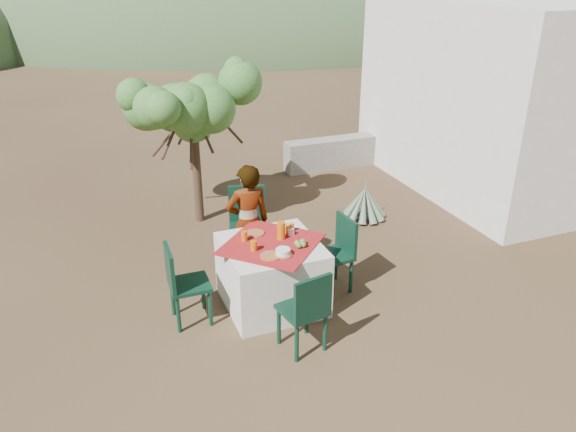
# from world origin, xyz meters

# --- Properties ---
(ground) EXTENTS (160.00, 160.00, 0.00)m
(ground) POSITION_xyz_m (0.00, 0.00, 0.00)
(ground) COLOR #372519
(ground) RESTS_ON ground
(table) EXTENTS (1.30, 1.30, 0.76)m
(table) POSITION_xyz_m (0.62, -0.46, 0.38)
(table) COLOR silver
(table) RESTS_ON ground
(chair_far) EXTENTS (0.57, 0.57, 0.99)m
(chair_far) POSITION_xyz_m (0.68, 0.57, 0.55)
(chair_far) COLOR black
(chair_far) RESTS_ON ground
(chair_near) EXTENTS (0.48, 0.48, 0.89)m
(chair_near) POSITION_xyz_m (0.65, -1.37, 0.49)
(chair_near) COLOR black
(chair_near) RESTS_ON ground
(chair_left) EXTENTS (0.42, 0.42, 0.89)m
(chair_left) POSITION_xyz_m (-0.36, -0.44, 0.50)
(chair_left) COLOR black
(chair_left) RESTS_ON ground
(chair_right) EXTENTS (0.45, 0.45, 0.89)m
(chair_right) POSITION_xyz_m (1.45, -0.41, 0.49)
(chair_right) COLOR black
(chair_right) RESTS_ON ground
(person) EXTENTS (0.53, 0.35, 1.44)m
(person) POSITION_xyz_m (0.57, 0.21, 0.72)
(person) COLOR #8C6651
(person) RESTS_ON ground
(shrub_tree) EXTENTS (1.72, 1.69, 2.02)m
(shrub_tree) POSITION_xyz_m (0.44, 2.08, 1.60)
(shrub_tree) COLOR #422D21
(shrub_tree) RESTS_ON ground
(agave) EXTENTS (0.65, 0.66, 0.69)m
(agave) POSITION_xyz_m (2.68, 1.19, 0.23)
(agave) COLOR slate
(agave) RESTS_ON ground
(guesthouse) EXTENTS (3.20, 4.20, 3.00)m
(guesthouse) POSITION_xyz_m (5.60, 1.80, 1.50)
(guesthouse) COLOR silver
(guesthouse) RESTS_ON ground
(stone_wall) EXTENTS (2.60, 0.35, 0.55)m
(stone_wall) POSITION_xyz_m (3.60, 3.40, 0.28)
(stone_wall) COLOR gray
(stone_wall) RESTS_ON ground
(hill_near_right) EXTENTS (48.00, 48.00, 20.00)m
(hill_near_right) POSITION_xyz_m (12.00, 36.00, 0.00)
(hill_near_right) COLOR #38502D
(hill_near_right) RESTS_ON ground
(hill_far_center) EXTENTS (60.00, 60.00, 24.00)m
(hill_far_center) POSITION_xyz_m (-4.00, 52.00, 0.00)
(hill_far_center) COLOR slate
(hill_far_center) RESTS_ON ground
(plate_far) EXTENTS (0.21, 0.21, 0.01)m
(plate_far) POSITION_xyz_m (0.53, -0.17, 0.77)
(plate_far) COLOR brown
(plate_far) RESTS_ON table
(plate_near) EXTENTS (0.22, 0.22, 0.01)m
(plate_near) POSITION_xyz_m (0.51, -0.73, 0.77)
(plate_near) COLOR brown
(plate_near) RESTS_ON table
(glass_far) EXTENTS (0.07, 0.07, 0.11)m
(glass_far) POSITION_xyz_m (0.37, -0.29, 0.82)
(glass_far) COLOR #D2600D
(glass_far) RESTS_ON table
(glass_near) EXTENTS (0.07, 0.07, 0.11)m
(glass_near) POSITION_xyz_m (0.40, -0.54, 0.82)
(glass_near) COLOR #D2600D
(glass_near) RESTS_ON table
(juice_pitcher) EXTENTS (0.09, 0.09, 0.20)m
(juice_pitcher) POSITION_xyz_m (0.76, -0.39, 0.86)
(juice_pitcher) COLOR #D2600D
(juice_pitcher) RESTS_ON table
(bowl_plate) EXTENTS (0.20, 0.20, 0.01)m
(bowl_plate) POSITION_xyz_m (0.65, -0.74, 0.77)
(bowl_plate) COLOR brown
(bowl_plate) RESTS_ON table
(white_bowl) EXTENTS (0.15, 0.15, 0.06)m
(white_bowl) POSITION_xyz_m (0.65, -0.74, 0.80)
(white_bowl) COLOR white
(white_bowl) RESTS_ON bowl_plate
(jar_left) EXTENTS (0.07, 0.07, 0.11)m
(jar_left) POSITION_xyz_m (0.87, -0.28, 0.81)
(jar_left) COLOR orange
(jar_left) RESTS_ON table
(jar_right) EXTENTS (0.06, 0.06, 0.09)m
(jar_right) POSITION_xyz_m (0.94, -0.25, 0.81)
(jar_right) COLOR orange
(jar_right) RESTS_ON table
(napkin_holder) EXTENTS (0.07, 0.05, 0.08)m
(napkin_holder) POSITION_xyz_m (0.89, -0.36, 0.80)
(napkin_holder) COLOR white
(napkin_holder) RESTS_ON table
(fruit_cluster) EXTENTS (0.14, 0.13, 0.07)m
(fruit_cluster) POSITION_xyz_m (0.88, -0.64, 0.80)
(fruit_cluster) COLOR #558630
(fruit_cluster) RESTS_ON table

